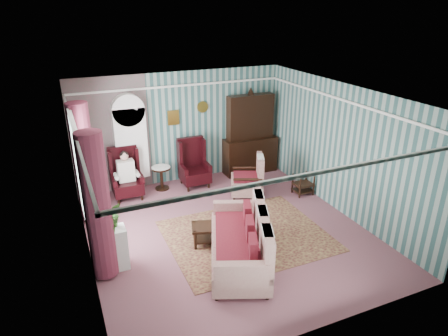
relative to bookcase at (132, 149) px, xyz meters
name	(u,v)px	position (x,y,z in m)	size (l,w,h in m)	color
floor	(227,232)	(1.35, -2.84, -1.12)	(6.00, 6.00, 0.00)	#824C58
room_shell	(194,143)	(0.73, -2.66, 0.89)	(5.53, 6.02, 2.91)	#335E5B
bookcase	(132,149)	(0.00, 0.00, 0.00)	(0.80, 0.28, 2.24)	white
dresser_hutch	(251,132)	(3.25, -0.12, 0.06)	(1.50, 0.56, 2.36)	black
wingback_left	(126,174)	(-0.25, -0.39, -0.50)	(0.76, 0.80, 1.25)	black
wingback_right	(194,163)	(1.50, -0.39, -0.50)	(0.76, 0.80, 1.25)	black
seated_woman	(126,176)	(-0.25, -0.39, -0.53)	(0.44, 0.40, 1.18)	beige
round_side_table	(162,178)	(0.65, -0.24, -0.82)	(0.50, 0.50, 0.60)	black
nest_table	(303,184)	(3.82, -1.94, -0.85)	(0.45, 0.38, 0.54)	black
plant_stand	(112,249)	(-1.05, -3.14, -0.72)	(0.55, 0.35, 0.80)	silver
rug	(247,236)	(1.65, -3.14, -1.11)	(3.20, 2.60, 0.01)	#531E1B
sofa	(239,242)	(1.10, -3.91, -0.66)	(2.23, 1.11, 0.93)	#B3A78B
floral_armchair	(247,177)	(2.50, -1.42, -0.63)	(0.85, 0.89, 0.97)	beige
coffee_table	(215,234)	(0.95, -3.12, -0.92)	(0.92, 0.46, 0.41)	black
potted_plant_a	(109,224)	(-1.05, -3.28, -0.13)	(0.35, 0.30, 0.38)	#27571B
potted_plant_b	(114,215)	(-0.93, -3.04, -0.09)	(0.25, 0.20, 0.45)	#1D541A
potted_plant_c	(101,220)	(-1.16, -3.10, -0.12)	(0.22, 0.22, 0.39)	#184E1C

